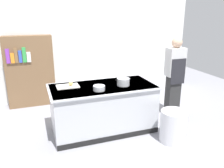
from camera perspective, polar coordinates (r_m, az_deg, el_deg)
ground_plane at (r=4.54m, az=-2.15°, el=-11.35°), size 10.00×10.00×0.00m
back_wall at (r=6.05m, az=-8.52°, el=10.77°), size 6.40×0.12×3.00m
counter_island at (r=4.33m, az=-2.22°, el=-5.95°), size 1.98×0.98×0.90m
cutting_board at (r=4.19m, az=-11.13°, el=-0.58°), size 0.40×0.28×0.02m
onion at (r=4.17m, az=-10.37°, el=0.09°), size 0.08×0.08×0.08m
stock_pot at (r=4.19m, az=2.86°, el=0.56°), size 0.30×0.23×0.14m
mixing_bowl at (r=3.92m, az=-3.29°, el=-1.03°), size 0.21×0.21×0.09m
trash_bin at (r=4.17m, az=15.21°, el=-10.27°), size 0.46×0.46×0.58m
person_chef at (r=5.03m, az=15.47°, el=2.18°), size 0.38×0.25×1.72m
bookshelf at (r=5.75m, az=-19.96°, el=2.99°), size 1.10×0.31×1.70m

